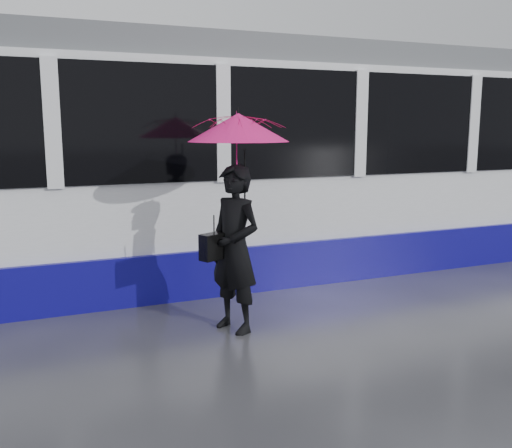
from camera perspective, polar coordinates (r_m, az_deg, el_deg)
name	(u,v)px	position (r m, az deg, el deg)	size (l,w,h in m)	color
ground	(237,330)	(6.25, -1.90, -10.59)	(90.00, 90.00, 0.00)	#29292E
rails	(176,275)	(8.52, -7.97, -5.04)	(34.00, 1.51, 0.02)	#3F3D38
tram	(227,163)	(8.50, -2.88, 6.14)	(26.00, 2.56, 3.35)	white
woman	(235,249)	(6.03, -2.15, -2.50)	(0.65, 0.43, 1.78)	black
umbrella	(238,147)	(5.92, -1.76, 7.66)	(1.39, 1.39, 1.20)	#FF1558
handbag	(214,246)	(5.97, -4.20, -2.23)	(0.35, 0.26, 0.46)	black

